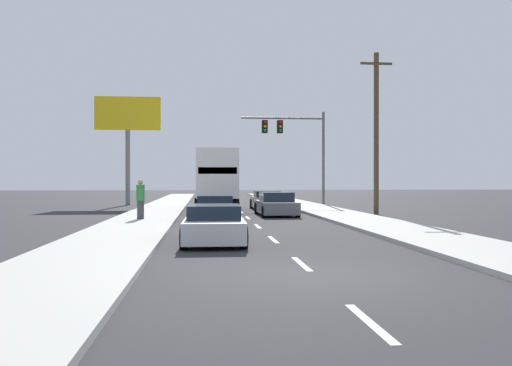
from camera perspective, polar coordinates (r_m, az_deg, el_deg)
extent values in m
plane|color=#2B2B2D|center=(35.58, -2.04, -2.83)|extent=(140.00, 140.00, 0.00)
cube|color=#B2AFA8|center=(31.38, 7.87, -3.12)|extent=(3.07, 80.00, 0.14)
cube|color=#B2AFA8|center=(30.65, -10.99, -3.20)|extent=(3.07, 80.00, 0.14)
cube|color=silver|center=(7.51, 12.24, -14.56)|extent=(0.14, 2.00, 0.01)
cube|color=silver|center=(12.27, 4.97, -8.74)|extent=(0.14, 2.00, 0.01)
cube|color=silver|center=(17.16, 1.87, -6.16)|extent=(0.14, 2.00, 0.01)
cube|color=silver|center=(22.10, 0.17, -4.71)|extent=(0.14, 2.00, 0.01)
cube|color=silver|center=(27.07, -0.90, -3.80)|extent=(0.14, 2.00, 0.01)
cube|color=silver|center=(32.04, -1.64, -3.16)|extent=(0.14, 2.00, 0.01)
cube|color=silver|center=(37.02, -2.18, -2.70)|extent=(0.14, 2.00, 0.01)
cube|color=silver|center=(42.01, -2.59, -2.35)|extent=(0.14, 2.00, 0.01)
cube|color=silver|center=(47.00, -2.92, -2.07)|extent=(0.14, 2.00, 0.01)
cube|color=silver|center=(51.99, -3.18, -1.84)|extent=(0.14, 2.00, 0.01)
cube|color=silver|center=(56.98, -3.39, -1.66)|extent=(0.14, 2.00, 0.01)
cube|color=silver|center=(61.98, -3.57, -1.50)|extent=(0.14, 2.00, 0.01)
cube|color=white|center=(30.86, -4.33, 1.01)|extent=(2.32, 5.58, 2.74)
cube|color=red|center=(28.10, -4.19, 1.36)|extent=(2.08, 0.04, 0.36)
cube|color=black|center=(34.76, -4.48, -0.60)|extent=(2.22, 2.22, 2.19)
cylinder|color=black|center=(34.78, -6.31, -2.11)|extent=(0.30, 0.96, 0.96)
cylinder|color=black|center=(34.83, -2.66, -2.10)|extent=(0.30, 0.96, 0.96)
cylinder|color=black|center=(29.77, -6.41, -2.51)|extent=(0.30, 0.96, 0.96)
cylinder|color=black|center=(29.83, -2.15, -2.50)|extent=(0.30, 0.96, 0.96)
cube|color=#141E4C|center=(24.40, -4.54, -3.23)|extent=(1.83, 4.05, 0.59)
cube|color=#192333|center=(24.30, -4.54, -1.95)|extent=(1.60, 1.91, 0.50)
cylinder|color=black|center=(25.87, -6.49, -3.29)|extent=(0.23, 0.64, 0.64)
cylinder|color=black|center=(25.91, -2.78, -3.28)|extent=(0.23, 0.64, 0.64)
cylinder|color=black|center=(22.94, -6.53, -3.74)|extent=(0.23, 0.64, 0.64)
cylinder|color=black|center=(22.98, -2.35, -3.73)|extent=(0.23, 0.64, 0.64)
cube|color=#B7BABF|center=(16.37, -4.60, -4.90)|extent=(1.86, 4.33, 0.62)
cube|color=#192333|center=(16.12, -4.60, -3.14)|extent=(1.61, 2.04, 0.42)
cylinder|color=black|center=(17.99, -7.29, -4.85)|extent=(0.23, 0.64, 0.64)
cylinder|color=black|center=(18.00, -1.94, -4.84)|extent=(0.23, 0.64, 0.64)
cylinder|color=black|center=(14.81, -7.85, -5.95)|extent=(0.23, 0.64, 0.64)
cylinder|color=black|center=(14.81, -1.34, -5.95)|extent=(0.23, 0.64, 0.64)
cube|color=tan|center=(34.99, 1.15, -2.09)|extent=(1.84, 4.21, 0.69)
cube|color=#192333|center=(34.80, 1.18, -1.21)|extent=(1.60, 1.88, 0.40)
cylinder|color=black|center=(36.44, -0.48, -2.25)|extent=(0.22, 0.64, 0.64)
cylinder|color=black|center=(36.64, 2.16, -2.24)|extent=(0.22, 0.64, 0.64)
cylinder|color=black|center=(33.36, 0.04, -2.48)|extent=(0.22, 0.64, 0.64)
cylinder|color=black|center=(33.58, 2.91, -2.47)|extent=(0.22, 0.64, 0.64)
cube|color=slate|center=(28.99, 2.18, -2.62)|extent=(1.94, 4.64, 0.64)
cube|color=#192333|center=(28.84, 2.22, -1.50)|extent=(1.69, 2.18, 0.50)
cylinder|color=black|center=(30.62, 0.06, -2.73)|extent=(0.23, 0.64, 0.64)
cylinder|color=black|center=(30.87, 3.34, -2.71)|extent=(0.23, 0.64, 0.64)
cylinder|color=black|center=(27.13, 0.87, -3.12)|extent=(0.23, 0.64, 0.64)
cylinder|color=black|center=(27.41, 4.56, -3.08)|extent=(0.23, 0.64, 0.64)
cylinder|color=#595B56|center=(40.20, 7.34, 2.62)|extent=(0.20, 0.20, 7.14)
cylinder|color=#595B56|center=(39.85, 2.91, 7.05)|extent=(6.27, 0.14, 0.14)
cube|color=black|center=(39.75, 2.61, 6.12)|extent=(0.40, 0.56, 0.95)
sphere|color=red|center=(39.48, 2.67, 6.60)|extent=(0.20, 0.20, 0.20)
sphere|color=orange|center=(39.45, 2.67, 6.17)|extent=(0.20, 0.20, 0.20)
sphere|color=green|center=(39.42, 2.67, 5.73)|extent=(0.20, 0.20, 0.20)
cube|color=black|center=(39.60, 0.95, 6.14)|extent=(0.40, 0.56, 0.95)
sphere|color=red|center=(39.33, 1.00, 6.62)|extent=(0.20, 0.20, 0.20)
sphere|color=orange|center=(39.30, 1.00, 6.19)|extent=(0.20, 0.20, 0.20)
sphere|color=green|center=(39.27, 1.00, 5.75)|extent=(0.20, 0.20, 0.20)
cylinder|color=brown|center=(30.32, 12.94, 5.23)|extent=(0.28, 0.28, 9.10)
cube|color=brown|center=(30.91, 12.95, 12.54)|extent=(1.80, 0.12, 0.12)
cylinder|color=slate|center=(42.20, -13.76, 1.65)|extent=(0.36, 0.36, 5.88)
cube|color=yellow|center=(42.51, -13.77, 7.37)|extent=(5.09, 0.20, 2.60)
cylinder|color=#3F3F42|center=(24.94, -12.44, -2.86)|extent=(0.32, 0.32, 0.85)
cylinder|color=#338C3F|center=(24.91, -12.44, -1.02)|extent=(0.38, 0.38, 0.75)
sphere|color=tan|center=(24.90, -12.45, 0.11)|extent=(0.23, 0.23, 0.23)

